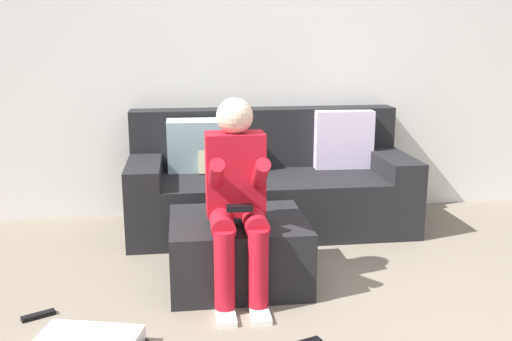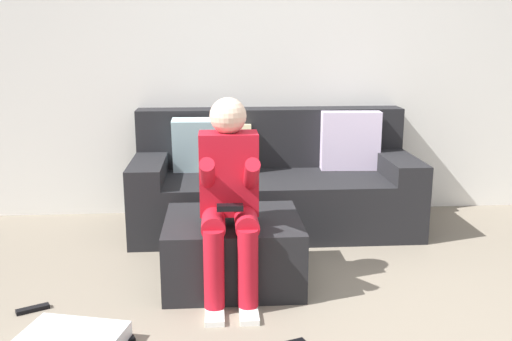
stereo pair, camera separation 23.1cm
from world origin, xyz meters
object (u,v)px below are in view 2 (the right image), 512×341
(remote_under_side_table, at_px, (33,309))
(couch_sectional, at_px, (273,183))
(ottoman, at_px, (233,250))
(person_seated, at_px, (229,191))

(remote_under_side_table, bearing_deg, couch_sectional, 15.50)
(ottoman, bearing_deg, person_seated, -97.12)
(ottoman, height_order, person_seated, person_seated)
(couch_sectional, height_order, ottoman, couch_sectional)
(person_seated, bearing_deg, remote_under_side_table, -172.75)
(couch_sectional, xyz_separation_m, remote_under_side_table, (-1.43, -1.35, -0.32))
(ottoman, xyz_separation_m, person_seated, (-0.02, -0.18, 0.41))
(person_seated, bearing_deg, couch_sectional, 73.37)
(remote_under_side_table, bearing_deg, person_seated, -20.59)
(ottoman, distance_m, remote_under_side_table, 1.15)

